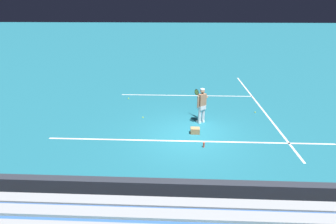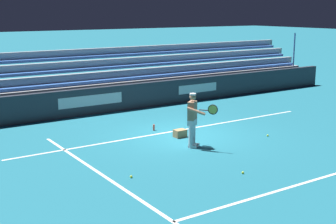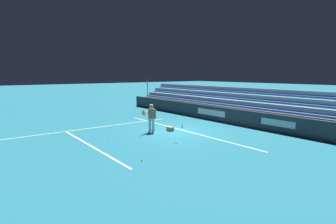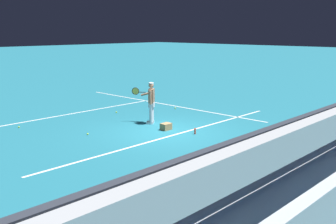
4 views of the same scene
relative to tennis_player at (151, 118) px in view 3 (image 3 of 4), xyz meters
name	(u,v)px [view 3 (image 3 of 4)]	position (x,y,z in m)	size (l,w,h in m)	color
ground_plane	(176,131)	(-0.61, -1.44, -0.89)	(160.00, 160.00, 0.00)	#1E6B7F
court_baseline_white	(182,130)	(-0.61, -1.94, -0.89)	(12.00, 0.10, 0.01)	white
court_sideline_white	(89,128)	(3.50, 2.56, -0.89)	(0.10, 12.00, 0.01)	white
court_service_line_white	(91,146)	(-0.61, 4.06, -0.89)	(8.22, 0.10, 0.01)	white
back_wall_sponsor_board	(226,115)	(-0.62, -6.11, -0.34)	(24.98, 0.25, 1.10)	#2D333D
bleacher_stand	(241,111)	(-0.61, -7.94, -0.17)	(23.73, 2.40, 2.95)	#9EA3A8
tennis_player	(151,118)	(0.00, 0.00, 0.00)	(0.61, 1.05, 1.71)	silver
ball_box_cardboard	(170,129)	(-0.34, -1.19, -0.76)	(0.40, 0.30, 0.26)	#A87F51
tennis_ball_near_player	(110,127)	(2.97, 1.35, -0.86)	(0.07, 0.07, 0.07)	#CCE533
tennis_ball_far_left	(176,143)	(-2.88, 0.41, -0.86)	(0.07, 0.07, 0.07)	#CCE533
tennis_ball_stray_back	(107,137)	(0.36, 2.71, -0.86)	(0.07, 0.07, 0.07)	#CCE533
tennis_ball_by_box	(142,160)	(-4.15, 3.26, -0.86)	(0.07, 0.07, 0.07)	#CCE533
water_bottle	(182,126)	(-0.06, -2.42, -0.78)	(0.07, 0.07, 0.22)	#EA4C33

